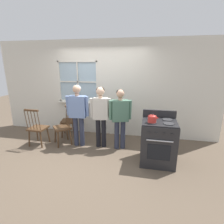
{
  "coord_description": "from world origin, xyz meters",
  "views": [
    {
      "loc": [
        1.27,
        -3.44,
        2.06
      ],
      "look_at": [
        0.49,
        0.26,
        1.0
      ],
      "focal_mm": 28.0,
      "sensor_mm": 36.0,
      "label": 1
    }
  ],
  "objects_px": {
    "person_elderly_left": "(78,110)",
    "potted_plant": "(77,99)",
    "person_adult_right": "(120,114)",
    "person_teen_center": "(101,112)",
    "stove": "(158,142)",
    "kettle": "(152,118)",
    "chair_near_wall": "(37,128)",
    "chair_center_cluster": "(63,127)",
    "chair_by_window": "(69,121)",
    "handbag": "(77,108)"
  },
  "relations": [
    {
      "from": "person_elderly_left",
      "to": "potted_plant",
      "type": "relative_size",
      "value": 5.66
    },
    {
      "from": "person_adult_right",
      "to": "potted_plant",
      "type": "distance_m",
      "value": 1.64
    },
    {
      "from": "person_teen_center",
      "to": "stove",
      "type": "xyz_separation_m",
      "value": [
        1.37,
        -0.46,
        -0.45
      ]
    },
    {
      "from": "person_adult_right",
      "to": "kettle",
      "type": "xyz_separation_m",
      "value": [
        0.73,
        -0.59,
        0.14
      ]
    },
    {
      "from": "chair_near_wall",
      "to": "chair_center_cluster",
      "type": "relative_size",
      "value": 1.0
    },
    {
      "from": "stove",
      "to": "chair_center_cluster",
      "type": "bearing_deg",
      "value": 169.95
    },
    {
      "from": "chair_by_window",
      "to": "person_adult_right",
      "type": "xyz_separation_m",
      "value": [
        1.57,
        -0.49,
        0.44
      ]
    },
    {
      "from": "handbag",
      "to": "chair_center_cluster",
      "type": "bearing_deg",
      "value": -104.06
    },
    {
      "from": "chair_center_cluster",
      "to": "potted_plant",
      "type": "relative_size",
      "value": 3.6
    },
    {
      "from": "chair_near_wall",
      "to": "potted_plant",
      "type": "xyz_separation_m",
      "value": [
        0.67,
        1.05,
        0.57
      ]
    },
    {
      "from": "person_elderly_left",
      "to": "potted_plant",
      "type": "height_order",
      "value": "person_elderly_left"
    },
    {
      "from": "stove",
      "to": "kettle",
      "type": "height_order",
      "value": "kettle"
    },
    {
      "from": "chair_by_window",
      "to": "chair_center_cluster",
      "type": "height_order",
      "value": "same"
    },
    {
      "from": "person_elderly_left",
      "to": "stove",
      "type": "distance_m",
      "value": 2.04
    },
    {
      "from": "chair_near_wall",
      "to": "chair_center_cluster",
      "type": "height_order",
      "value": "same"
    },
    {
      "from": "chair_by_window",
      "to": "handbag",
      "type": "xyz_separation_m",
      "value": [
        0.23,
        0.06,
        0.37
      ]
    },
    {
      "from": "stove",
      "to": "potted_plant",
      "type": "height_order",
      "value": "potted_plant"
    },
    {
      "from": "person_teen_center",
      "to": "chair_center_cluster",
      "type": "bearing_deg",
      "value": 172.79
    },
    {
      "from": "chair_center_cluster",
      "to": "kettle",
      "type": "distance_m",
      "value": 2.36
    },
    {
      "from": "stove",
      "to": "potted_plant",
      "type": "relative_size",
      "value": 3.93
    },
    {
      "from": "person_teen_center",
      "to": "potted_plant",
      "type": "relative_size",
      "value": 5.54
    },
    {
      "from": "potted_plant",
      "to": "handbag",
      "type": "height_order",
      "value": "potted_plant"
    },
    {
      "from": "chair_by_window",
      "to": "potted_plant",
      "type": "xyz_separation_m",
      "value": [
        0.14,
        0.31,
        0.57
      ]
    },
    {
      "from": "chair_near_wall",
      "to": "kettle",
      "type": "height_order",
      "value": "kettle"
    },
    {
      "from": "chair_center_cluster",
      "to": "person_elderly_left",
      "type": "distance_m",
      "value": 0.66
    },
    {
      "from": "kettle",
      "to": "potted_plant",
      "type": "height_order",
      "value": "potted_plant"
    },
    {
      "from": "person_elderly_left",
      "to": "handbag",
      "type": "distance_m",
      "value": 0.69
    },
    {
      "from": "chair_center_cluster",
      "to": "stove",
      "type": "distance_m",
      "value": 2.42
    },
    {
      "from": "person_adult_right",
      "to": "kettle",
      "type": "bearing_deg",
      "value": -56.07
    },
    {
      "from": "kettle",
      "to": "handbag",
      "type": "distance_m",
      "value": 2.38
    },
    {
      "from": "kettle",
      "to": "person_adult_right",
      "type": "bearing_deg",
      "value": 141.0
    },
    {
      "from": "chair_near_wall",
      "to": "stove",
      "type": "relative_size",
      "value": 0.92
    },
    {
      "from": "person_adult_right",
      "to": "stove",
      "type": "bearing_deg",
      "value": -44.51
    },
    {
      "from": "person_elderly_left",
      "to": "handbag",
      "type": "bearing_deg",
      "value": 110.74
    },
    {
      "from": "chair_center_cluster",
      "to": "handbag",
      "type": "xyz_separation_m",
      "value": [
        0.15,
        0.59,
        0.37
      ]
    },
    {
      "from": "chair_near_wall",
      "to": "potted_plant",
      "type": "distance_m",
      "value": 1.37
    },
    {
      "from": "handbag",
      "to": "person_adult_right",
      "type": "bearing_deg",
      "value": -22.37
    },
    {
      "from": "person_teen_center",
      "to": "chair_by_window",
      "type": "bearing_deg",
      "value": 146.23
    },
    {
      "from": "person_teen_center",
      "to": "kettle",
      "type": "relative_size",
      "value": 6.18
    },
    {
      "from": "chair_near_wall",
      "to": "person_teen_center",
      "type": "xyz_separation_m",
      "value": [
        1.62,
        0.24,
        0.47
      ]
    },
    {
      "from": "person_teen_center",
      "to": "kettle",
      "type": "bearing_deg",
      "value": -35.21
    },
    {
      "from": "handbag",
      "to": "person_elderly_left",
      "type": "bearing_deg",
      "value": -64.3
    },
    {
      "from": "person_adult_right",
      "to": "handbag",
      "type": "relative_size",
      "value": 4.83
    },
    {
      "from": "chair_by_window",
      "to": "chair_center_cluster",
      "type": "distance_m",
      "value": 0.54
    },
    {
      "from": "kettle",
      "to": "stove",
      "type": "bearing_deg",
      "value": 39.78
    },
    {
      "from": "chair_near_wall",
      "to": "chair_center_cluster",
      "type": "distance_m",
      "value": 0.64
    },
    {
      "from": "kettle",
      "to": "potted_plant",
      "type": "distance_m",
      "value": 2.57
    },
    {
      "from": "person_elderly_left",
      "to": "person_adult_right",
      "type": "distance_m",
      "value": 1.05
    },
    {
      "from": "chair_center_cluster",
      "to": "person_teen_center",
      "type": "bearing_deg",
      "value": 51.1
    },
    {
      "from": "handbag",
      "to": "kettle",
      "type": "bearing_deg",
      "value": -28.91
    }
  ]
}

